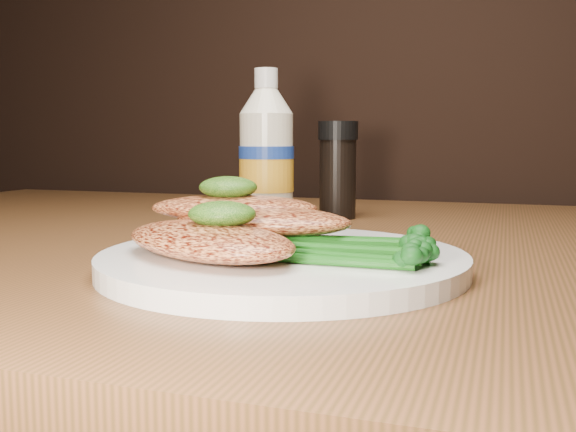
% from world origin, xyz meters
% --- Properties ---
extents(plate, '(0.27, 0.27, 0.01)m').
position_xyz_m(plate, '(0.11, 0.88, 0.76)').
color(plate, white).
rests_on(plate, dining_table).
extents(chicken_front, '(0.18, 0.15, 0.02)m').
position_xyz_m(chicken_front, '(0.07, 0.84, 0.78)').
color(chicken_front, '#DE8046').
rests_on(chicken_front, plate).
extents(chicken_mid, '(0.15, 0.08, 0.02)m').
position_xyz_m(chicken_mid, '(0.09, 0.90, 0.78)').
color(chicken_mid, '#DE8046').
rests_on(chicken_mid, plate).
extents(chicken_back, '(0.15, 0.10, 0.02)m').
position_xyz_m(chicken_back, '(0.06, 0.92, 0.79)').
color(chicken_back, '#DE8046').
rests_on(chicken_back, plate).
extents(pesto_front, '(0.05, 0.04, 0.02)m').
position_xyz_m(pesto_front, '(0.08, 0.85, 0.79)').
color(pesto_front, black).
rests_on(pesto_front, chicken_front).
extents(pesto_back, '(0.05, 0.05, 0.02)m').
position_xyz_m(pesto_back, '(0.06, 0.92, 0.81)').
color(pesto_back, black).
rests_on(pesto_back, chicken_back).
extents(broccolini_bundle, '(0.14, 0.11, 0.02)m').
position_xyz_m(broccolini_bundle, '(0.17, 0.88, 0.77)').
color(broccolini_bundle, '#155612').
rests_on(broccolini_bundle, plate).
extents(mayo_bottle, '(0.08, 0.08, 0.17)m').
position_xyz_m(mayo_bottle, '(0.01, 1.12, 0.84)').
color(mayo_bottle, beige).
rests_on(mayo_bottle, dining_table).
extents(pepper_grinder, '(0.05, 0.05, 0.12)m').
position_xyz_m(pepper_grinder, '(0.07, 1.20, 0.81)').
color(pepper_grinder, black).
rests_on(pepper_grinder, dining_table).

